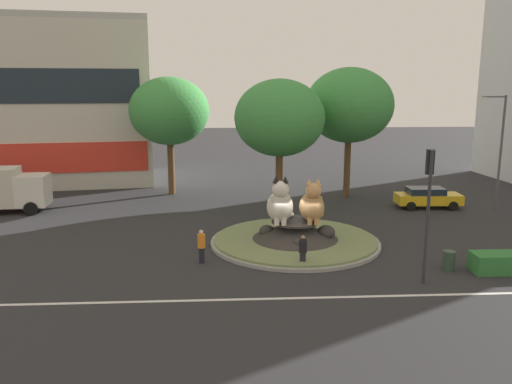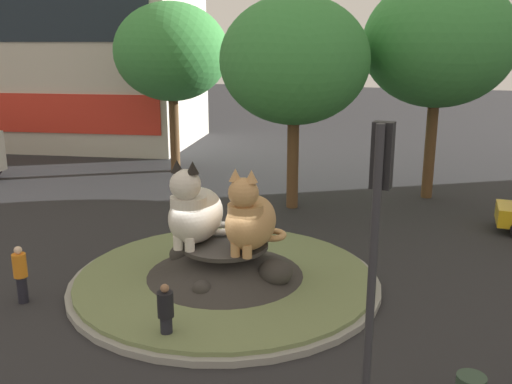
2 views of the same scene
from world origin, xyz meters
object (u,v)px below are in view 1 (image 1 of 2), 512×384
traffic_light_mast (429,192)px  streetlight_arm (499,146)px  pedestrian_orange_shirt (201,246)px  pedestrian_black_shirt (303,251)px  sedan_on_far_lane (428,197)px  third_tree_left (349,106)px  shophouse_block (31,102)px  litter_bin (449,260)px  broadleaf_tree_behind_island (169,111)px  second_tree_near_tower (280,118)px  cat_statue_calico (312,205)px  cat_statue_white (280,205)px

traffic_light_mast → streetlight_arm: streetlight_arm is taller
streetlight_arm → pedestrian_orange_shirt: bearing=20.3°
pedestrian_black_shirt → pedestrian_orange_shirt: pedestrian_orange_shirt is taller
pedestrian_orange_shirt → sedan_on_far_lane: pedestrian_orange_shirt is taller
third_tree_left → shophouse_block: bearing=162.8°
third_tree_left → streetlight_arm: (8.92, -5.46, -2.49)m
pedestrian_black_shirt → sedan_on_far_lane: size_ratio=0.34×
sedan_on_far_lane → litter_bin: size_ratio=5.02×
broadleaf_tree_behind_island → litter_bin: size_ratio=10.19×
pedestrian_black_shirt → traffic_light_mast: bearing=-43.5°
pedestrian_orange_shirt → traffic_light_mast: bearing=-34.7°
broadleaf_tree_behind_island → pedestrian_orange_shirt: bearing=-79.3°
second_tree_near_tower → pedestrian_orange_shirt: size_ratio=5.41×
cat_statue_calico → litter_bin: (5.79, -4.22, -1.73)m
pedestrian_orange_shirt → broadleaf_tree_behind_island: bearing=83.7°
cat_statue_white → streetlight_arm: streetlight_arm is taller
pedestrian_black_shirt → third_tree_left: bearing=51.3°
cat_statue_calico → second_tree_near_tower: bearing=-171.5°
cat_statue_white → streetlight_arm: (15.39, 6.76, 2.28)m
cat_statue_white → streetlight_arm: size_ratio=0.33×
pedestrian_orange_shirt → litter_bin: 11.71m
broadleaf_tree_behind_island → pedestrian_black_shirt: size_ratio=5.93×
second_tree_near_tower → pedestrian_orange_shirt: bearing=-113.3°
cat_statue_white → pedestrian_orange_shirt: (-4.09, -2.66, -1.36)m
shophouse_block → pedestrian_black_shirt: 32.27m
pedestrian_orange_shirt → litter_bin: pedestrian_orange_shirt is taller
third_tree_left → pedestrian_black_shirt: third_tree_left is taller
streetlight_arm → pedestrian_orange_shirt: (-19.47, -9.43, -3.64)m
third_tree_left → litter_bin: third_tree_left is taller
traffic_light_mast → shophouse_block: size_ratio=0.27×
pedestrian_orange_shirt → cat_statue_white: bearing=16.1°
pedestrian_black_shirt → pedestrian_orange_shirt: bearing=151.5°
shophouse_block → second_tree_near_tower: shophouse_block is taller
second_tree_near_tower → streetlight_arm: 14.80m
cat_statue_white → second_tree_near_tower: (0.83, 8.73, 4.06)m
shophouse_block → pedestrian_black_shirt: bearing=-57.5°
streetlight_arm → pedestrian_black_shirt: bearing=29.5°
cat_statue_white → shophouse_block: 28.99m
traffic_light_mast → shophouse_block: bearing=52.8°
pedestrian_black_shirt → sedan_on_far_lane: (10.54, 11.51, -0.02)m
cat_statue_calico → broadleaf_tree_behind_island: bearing=-144.7°
pedestrian_orange_shirt → litter_bin: size_ratio=1.84×
shophouse_block → litter_bin: size_ratio=24.45×
broadleaf_tree_behind_island → sedan_on_far_lane: size_ratio=2.03×
pedestrian_black_shirt → litter_bin: (6.77, -0.78, -0.35)m
traffic_light_mast → sedan_on_far_lane: size_ratio=1.29×
third_tree_left → pedestrian_black_shirt: (-5.73, -15.73, -6.20)m
cat_statue_white → shophouse_block: shophouse_block is taller
pedestrian_orange_shirt → sedan_on_far_lane: 18.70m
cat_statue_calico → second_tree_near_tower: (-0.89, 8.78, 4.10)m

